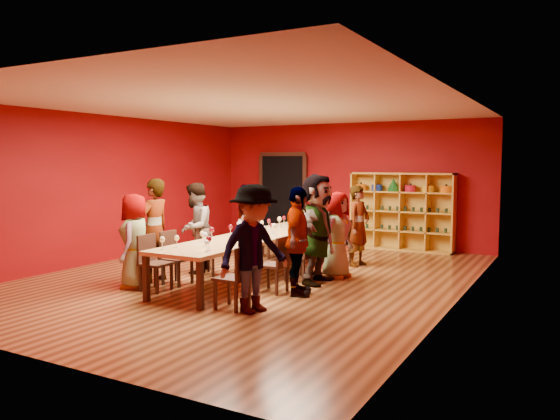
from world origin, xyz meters
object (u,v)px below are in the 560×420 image
object	(u,v)px
person_left_4	(246,220)
wine_bottle	(309,220)
chair_person_right_1	(277,261)
chair_person_left_2	(207,247)
person_right_1	(297,241)
chair_person_right_3	(317,248)
chair_person_right_4	(343,240)
chair_person_left_0	(152,259)
person_right_4	(359,226)
person_left_2	(195,228)
spittoon_bowl	(250,234)
chair_person_left_4	(262,235)
chair_person_left_1	(173,255)
chair_person_right_0	(237,274)
person_right_0	(254,249)
tasting_table	(253,239)
person_left_1	(154,230)
chair_person_right_2	(303,253)
person_right_3	(337,235)
shelving_unit	(402,208)
person_left_0	(135,241)
person_right_2	(317,229)

from	to	relation	value
person_left_4	wine_bottle	size ratio (longest dim) A/B	5.72
chair_person_right_1	chair_person_left_2	bearing A→B (deg)	160.70
chair_person_left_2	person_right_1	xyz separation A→B (m)	(2.18, -0.64, 0.34)
chair_person_right_3	chair_person_right_4	bearing A→B (deg)	90.00
chair_person_left_0	person_right_4	bearing A→B (deg)	58.81
person_left_2	person_left_4	xyz separation A→B (m)	(-0.16, 1.97, -0.05)
spittoon_bowl	chair_person_right_1	bearing A→B (deg)	-29.85
chair_person_left_4	person_right_4	bearing A→B (deg)	2.82
chair_person_left_4	person_right_1	distance (m)	3.42
chair_person_left_1	chair_person_left_2	distance (m)	0.94
chair_person_left_4	chair_person_right_0	world-z (taller)	same
chair_person_left_4	person_right_0	size ratio (longest dim) A/B	0.51
chair_person_left_1	spittoon_bowl	xyz separation A→B (m)	(1.06, 0.74, 0.33)
tasting_table	spittoon_bowl	world-z (taller)	spittoon_bowl
person_right_4	person_left_1	bearing A→B (deg)	150.71
chair_person_left_0	chair_person_right_1	distance (m)	2.00
chair_person_right_0	person_left_2	bearing A→B (deg)	139.82
chair_person_right_4	spittoon_bowl	distance (m)	2.42
chair_person_right_2	person_right_3	distance (m)	0.74
person_right_1	person_right_3	size ratio (longest dim) A/B	1.10
wine_bottle	chair_person_left_0	bearing A→B (deg)	-107.20
tasting_table	chair_person_left_0	xyz separation A→B (m)	(-0.91, -1.58, -0.20)
chair_person_right_1	person_right_4	world-z (taller)	person_right_4
chair_person_left_0	person_right_3	size ratio (longest dim) A/B	0.58
chair_person_right_3	wine_bottle	bearing A→B (deg)	122.43
chair_person_left_4	person_right_1	bearing A→B (deg)	-50.10
chair_person_right_0	wine_bottle	xyz separation A→B (m)	(-0.74, 3.78, 0.36)
shelving_unit	person_left_2	size ratio (longest dim) A/B	1.44
chair_person_left_0	person_right_4	distance (m)	4.15
person_left_0	chair_person_left_2	bearing A→B (deg)	141.55
person_right_4	spittoon_bowl	size ratio (longest dim) A/B	4.73
chair_person_left_4	person_right_4	xyz separation A→B (m)	(2.14, 0.11, 0.30)
shelving_unit	chair_person_left_1	size ratio (longest dim) A/B	2.70
chair_person_left_0	chair_person_right_3	xyz separation A→B (m)	(1.82, 2.31, 0.00)
chair_person_right_4	chair_person_right_1	bearing A→B (deg)	-90.00
person_right_4	chair_person_left_2	bearing A→B (deg)	145.09
person_right_0	chair_person_right_2	distance (m)	2.10
chair_person_left_0	chair_person_right_1	bearing A→B (deg)	24.37
person_left_1	person_right_2	size ratio (longest dim) A/B	0.95
chair_person_left_0	chair_person_right_2	world-z (taller)	same
chair_person_right_1	person_right_3	distance (m)	1.56
tasting_table	chair_person_right_0	world-z (taller)	chair_person_right_0
tasting_table	person_right_1	world-z (taller)	person_right_1
person_left_1	chair_person_right_1	distance (m)	2.29
chair_person_right_4	chair_person_right_0	bearing A→B (deg)	-90.00
chair_person_right_3	person_right_4	world-z (taller)	person_right_4
chair_person_right_4	person_right_1	bearing A→B (deg)	-82.44
person_right_1	chair_person_right_3	world-z (taller)	person_right_1
person_right_0	chair_person_right_4	xyz separation A→B (m)	(-0.27, 3.84, -0.38)
chair_person_left_2	chair_person_right_3	bearing A→B (deg)	25.07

